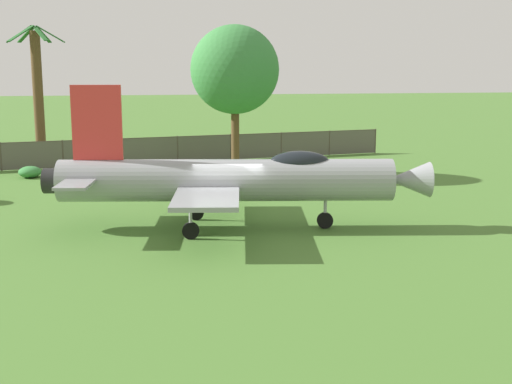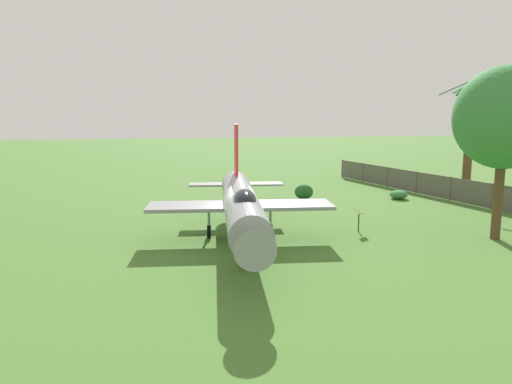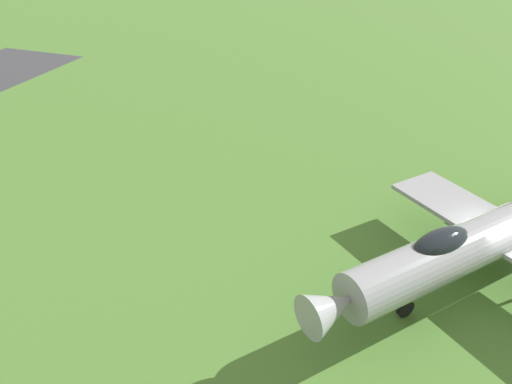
{
  "view_description": "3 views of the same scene",
  "coord_description": "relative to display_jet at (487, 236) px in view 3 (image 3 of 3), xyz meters",
  "views": [
    {
      "loc": [
        2.51,
        24.91,
        6.2
      ],
      "look_at": [
        -0.94,
        1.15,
        1.59
      ],
      "focal_mm": 48.54,
      "sensor_mm": 36.0,
      "label": 1
    },
    {
      "loc": [
        -20.81,
        3.77,
        5.8
      ],
      "look_at": [
        -1.31,
        -0.4,
        2.57
      ],
      "focal_mm": 33.6,
      "sensor_mm": 36.0,
      "label": 2
    },
    {
      "loc": [
        -14.28,
        -5.76,
        11.46
      ],
      "look_at": [
        -4.28,
        7.35,
        1.5
      ],
      "focal_mm": 34.7,
      "sensor_mm": 36.0,
      "label": 3
    }
  ],
  "objects": [
    {
      "name": "ground_plane",
      "position": [
        0.34,
        -0.04,
        -1.88
      ],
      "size": [
        200.0,
        200.0,
        0.0
      ],
      "primitive_type": "plane",
      "color": "#47722D"
    },
    {
      "name": "display_jet",
      "position": [
        0.0,
        0.0,
        0.0
      ],
      "size": [
        14.21,
        8.7,
        5.31
      ],
      "rotation": [
        0.0,
        0.0,
        3.02
      ],
      "color": "gray",
      "rests_on": "ground_plane"
    }
  ]
}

